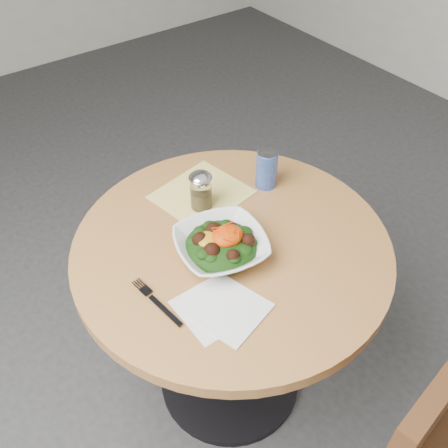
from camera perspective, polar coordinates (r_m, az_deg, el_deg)
name	(u,v)px	position (r m, az deg, el deg)	size (l,w,h in m)	color
ground	(230,379)	(2.01, 0.66, -17.30)	(6.00, 6.00, 0.00)	#2E2E31
table	(231,287)	(1.55, 0.82, -7.25)	(0.90, 0.90, 0.75)	black
cloth_napkin	(202,194)	(1.56, -2.57, 3.42)	(0.26, 0.24, 0.00)	#E0BF0B
paper_napkins	(221,309)	(1.25, -0.31, -9.64)	(0.21, 0.21, 0.00)	silver
salad_bowl	(221,245)	(1.35, -0.34, -2.42)	(0.29, 0.29, 0.09)	white
fork	(155,301)	(1.27, -7.86, -8.66)	(0.04, 0.19, 0.00)	black
spice_shaker	(201,191)	(1.48, -2.66, 3.81)	(0.07, 0.07, 0.12)	silver
beverage_can	(267,169)	(1.56, 4.89, 6.30)	(0.07, 0.07, 0.13)	#0D2397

